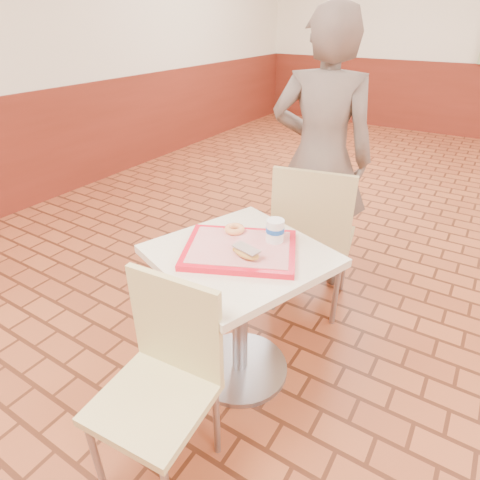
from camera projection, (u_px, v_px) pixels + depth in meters
The scene contains 8 objects.
main_table at pixel (240, 295), 1.84m from camera, with size 0.67×0.67×0.71m.
chair_main_front at pixel (163, 375), 1.45m from camera, with size 0.41×0.41×0.82m.
chair_main_back at pixel (312, 233), 2.27m from camera, with size 0.50×0.50×0.92m.
customer at pixel (320, 159), 2.42m from camera, with size 0.61×0.40×1.67m, color #6B5C53.
serving_tray at pixel (240, 249), 1.72m from camera, with size 0.47×0.37×0.03m.
ring_donut at pixel (234, 229), 1.82m from camera, with size 0.09×0.09×0.03m, color #F79E5A.
long_john_donut at pixel (246, 252), 1.63m from camera, with size 0.14×0.09×0.04m.
paper_cup at pixel (275, 230), 1.73m from camera, with size 0.08×0.08×0.10m.
Camera 1 is at (-0.42, -1.87, 1.60)m, focal length 30.00 mm.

